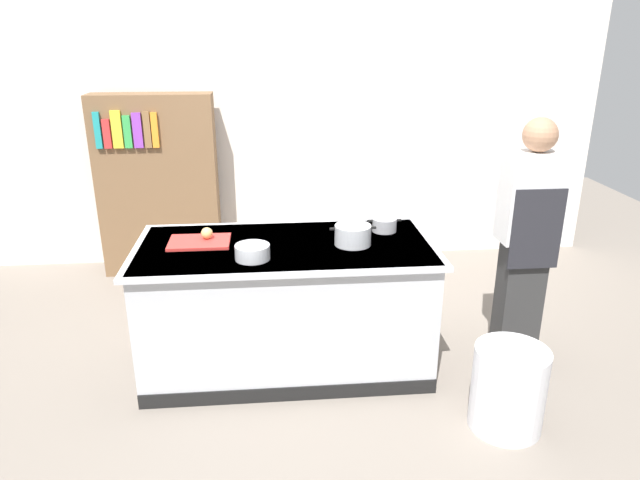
{
  "coord_description": "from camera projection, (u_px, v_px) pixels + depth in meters",
  "views": [
    {
      "loc": [
        -0.09,
        -3.55,
        2.24
      ],
      "look_at": [
        0.25,
        0.2,
        0.85
      ],
      "focal_mm": 32.18,
      "sensor_mm": 36.0,
      "label": 1
    }
  ],
  "objects": [
    {
      "name": "mixing_bowl",
      "position": [
        252.0,
        252.0,
        3.53
      ],
      "size": [
        0.22,
        0.22,
        0.09
      ],
      "primitive_type": "cylinder",
      "color": "#B7BABF",
      "rests_on": "counter_island"
    },
    {
      "name": "ground_plane",
      "position": [
        288.0,
        362.0,
        4.09
      ],
      "size": [
        10.0,
        10.0,
        0.0
      ],
      "primitive_type": "plane",
      "color": "slate"
    },
    {
      "name": "trash_bin",
      "position": [
        508.0,
        388.0,
        3.36
      ],
      "size": [
        0.43,
        0.43,
        0.52
      ],
      "primitive_type": "cylinder",
      "color": "silver",
      "rests_on": "ground_plane"
    },
    {
      "name": "counter_island",
      "position": [
        286.0,
        304.0,
        3.93
      ],
      "size": [
        1.98,
        0.98,
        0.9
      ],
      "color": "#B7BABF",
      "rests_on": "ground_plane"
    },
    {
      "name": "back_wall",
      "position": [
        276.0,
        110.0,
        5.54
      ],
      "size": [
        6.4,
        0.12,
        3.0
      ],
      "primitive_type": "cube",
      "color": "silver",
      "rests_on": "ground_plane"
    },
    {
      "name": "cutting_board",
      "position": [
        199.0,
        242.0,
        3.8
      ],
      "size": [
        0.4,
        0.28,
        0.02
      ],
      "primitive_type": "cube",
      "color": "red",
      "rests_on": "counter_island"
    },
    {
      "name": "person_chef",
      "position": [
        527.0,
        239.0,
        3.85
      ],
      "size": [
        0.38,
        0.25,
        1.72
      ],
      "rotation": [
        0.0,
        0.0,
        1.75
      ],
      "color": "#2E2E2E",
      "rests_on": "ground_plane"
    },
    {
      "name": "bookshelf",
      "position": [
        158.0,
        186.0,
        5.38
      ],
      "size": [
        1.1,
        0.31,
        1.7
      ],
      "color": "brown",
      "rests_on": "ground_plane"
    },
    {
      "name": "onion",
      "position": [
        207.0,
        233.0,
        3.82
      ],
      "size": [
        0.08,
        0.08,
        0.08
      ],
      "primitive_type": "sphere",
      "color": "tan",
      "rests_on": "cutting_board"
    },
    {
      "name": "stock_pot",
      "position": [
        353.0,
        235.0,
        3.76
      ],
      "size": [
        0.31,
        0.24,
        0.13
      ],
      "color": "#B7BABF",
      "rests_on": "counter_island"
    },
    {
      "name": "sauce_pan",
      "position": [
        384.0,
        225.0,
        4.02
      ],
      "size": [
        0.24,
        0.17,
        0.09
      ],
      "color": "#99999E",
      "rests_on": "counter_island"
    }
  ]
}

